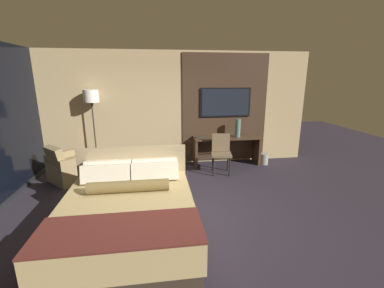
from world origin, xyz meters
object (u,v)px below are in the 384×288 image
Objects in this scene: desk at (226,145)px; tv at (225,102)px; floor_lamp at (92,103)px; waste_bin at (264,159)px; vase_tall at (238,128)px; book at (201,137)px; armchair_by_window at (69,168)px; desk_chair at (221,150)px; bed at (129,214)px.

desk is 1.30× the size of tv.
floor_lamp is 6.80× the size of waste_bin.
vase_tall reaches higher than desk.
book is at bearing -1.41° from floor_lamp.
desk is 1.04m from waste_bin.
waste_bin is (0.96, -0.16, -0.35)m from desk.
armchair_by_window is 3.64× the size of waste_bin.
armchair_by_window is at bearing -168.87° from book.
tv is 1.26× the size of armchair_by_window.
desk_chair is at bearing -133.10° from armchair_by_window.
desk is 0.64m from desk_chair.
desk_chair is at bearing -116.39° from desk.
vase_tall is at bearing 48.93° from bed.
vase_tall is (0.27, -0.06, 0.46)m from desk.
bed is at bearing -118.02° from book.
bed is 1.66× the size of tv.
tv is at bearing 79.00° from desk_chair.
vase_tall is at bearing 171.59° from waste_bin.
tv is (0.00, 0.21, 1.07)m from desk.
vase_tall is 1.07m from waste_bin.
waste_bin is at bearing -9.47° from desk.
desk_chair is (1.89, 2.28, 0.20)m from bed.
desk_chair is 3.37m from armchair_by_window.
bed is 2.97m from desk_chair.
desk is 6.84× the size of book.
book reaches higher than desk.
bed is 1.12× the size of floor_lamp.
armchair_by_window is 4.00m from vase_tall.
vase_tall is (0.55, 0.51, 0.40)m from desk_chair.
armchair_by_window is (-3.36, -0.05, -0.26)m from desk_chair.
tv reaches higher than desk.
bed is 3.75m from vase_tall.
armchair_by_window is at bearing -174.31° from waste_bin.
desk_chair reaches higher than armchair_by_window.
desk is 3.70m from armchair_by_window.
vase_tall reaches higher than waste_bin.
tv is at bearing 54.67° from bed.
tv is 5.26× the size of book.
floor_lamp is at bearing 178.59° from vase_tall.
desk_chair is at bearing -11.59° from floor_lamp.
book is at bearing -160.11° from tv.
floor_lamp is 7.78× the size of book.
vase_tall is 1.61× the size of waste_bin.
vase_tall reaches higher than desk_chair.
waste_bin is (3.13, 2.69, -0.21)m from bed.
tv reaches higher than vase_tall.
desk is at bearing 2.99° from book.
tv is 3.95m from armchair_by_window.
tv reaches higher than waste_bin.
bed is 4.75× the size of vase_tall.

